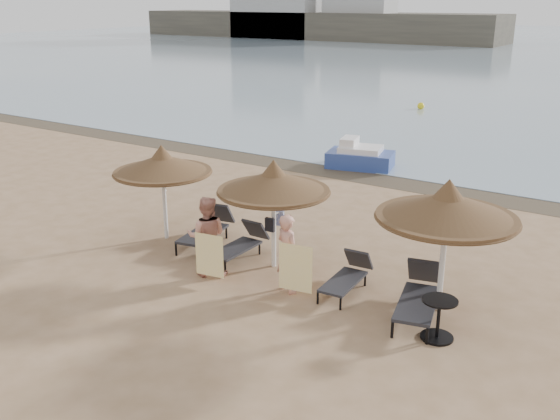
% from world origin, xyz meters
% --- Properties ---
extents(ground, '(160.00, 160.00, 0.00)m').
position_xyz_m(ground, '(0.00, 0.00, 0.00)').
color(ground, tan).
rests_on(ground, ground).
extents(wet_sand_strip, '(200.00, 1.60, 0.01)m').
position_xyz_m(wet_sand_strip, '(0.00, 9.40, 0.00)').
color(wet_sand_strip, '#4E412E').
rests_on(wet_sand_strip, ground).
extents(far_shore, '(150.00, 54.80, 12.00)m').
position_xyz_m(far_shore, '(-25.10, 77.82, 2.91)').
color(far_shore, brown).
rests_on(far_shore, ground).
extents(palapa_left, '(2.50, 2.50, 2.48)m').
position_xyz_m(palapa_left, '(-3.52, 1.24, 1.97)').
color(palapa_left, silver).
rests_on(palapa_left, ground).
extents(palapa_center, '(2.57, 2.57, 2.55)m').
position_xyz_m(palapa_center, '(-0.17, 1.28, 2.03)').
color(palapa_center, silver).
rests_on(palapa_center, ground).
extents(palapa_right, '(2.75, 2.75, 2.72)m').
position_xyz_m(palapa_right, '(3.78, 1.32, 2.17)').
color(palapa_right, silver).
rests_on(palapa_right, ground).
extents(lounger_far_left, '(1.02, 2.08, 0.89)m').
position_xyz_m(lounger_far_left, '(-2.41, 1.60, 0.40)').
color(lounger_far_left, black).
rests_on(lounger_far_left, ground).
extents(lounger_near_left, '(0.60, 1.79, 0.80)m').
position_xyz_m(lounger_near_left, '(-1.13, 1.29, 0.36)').
color(lounger_near_left, black).
rests_on(lounger_near_left, ground).
extents(lounger_near_right, '(0.67, 1.73, 0.76)m').
position_xyz_m(lounger_near_right, '(1.84, 1.11, 0.34)').
color(lounger_near_right, black).
rests_on(lounger_near_right, ground).
extents(lounger_far_right, '(1.15, 2.20, 0.94)m').
position_xyz_m(lounger_far_right, '(3.51, 0.95, 0.42)').
color(lounger_far_right, black).
rests_on(lounger_far_right, ground).
extents(side_table, '(0.65, 0.65, 0.79)m').
position_xyz_m(side_table, '(4.16, 0.22, 0.37)').
color(side_table, black).
rests_on(side_table, ground).
extents(person_left, '(1.17, 1.06, 2.14)m').
position_xyz_m(person_left, '(-1.15, 0.07, 1.07)').
color(person_left, tan).
rests_on(person_left, ground).
extents(person_right, '(1.08, 0.90, 2.01)m').
position_xyz_m(person_right, '(0.80, 0.36, 1.00)').
color(person_right, tan).
rests_on(person_right, ground).
extents(towel_left, '(0.69, 0.12, 0.97)m').
position_xyz_m(towel_left, '(-0.80, -0.28, 0.67)').
color(towel_left, yellow).
rests_on(towel_left, ground).
extents(towel_right, '(0.72, 0.14, 1.02)m').
position_xyz_m(towel_right, '(1.15, 0.11, 0.71)').
color(towel_right, yellow).
rests_on(towel_right, ground).
extents(bag_patterned, '(0.29, 0.17, 0.34)m').
position_xyz_m(bag_patterned, '(-0.17, 1.46, 1.13)').
color(bag_patterned, silver).
rests_on(bag_patterned, ground).
extents(bag_dark, '(0.23, 0.09, 0.32)m').
position_xyz_m(bag_dark, '(-0.17, 1.12, 1.07)').
color(bag_dark, black).
rests_on(bag_dark, ground).
extents(pedal_boat, '(2.62, 1.92, 1.10)m').
position_xyz_m(pedal_boat, '(-2.57, 10.49, 0.41)').
color(pedal_boat, '#2B4291').
rests_on(pedal_boat, ground).
extents(buoy_left, '(0.39, 0.39, 0.39)m').
position_xyz_m(buoy_left, '(-5.44, 23.93, 0.20)').
color(buoy_left, yellow).
rests_on(buoy_left, ground).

